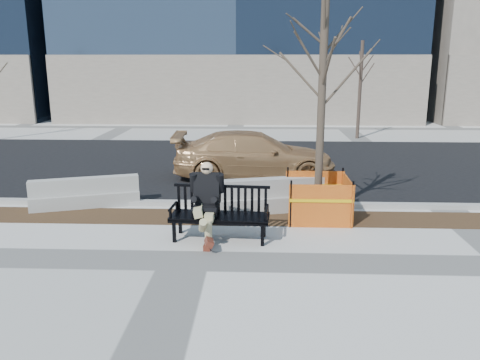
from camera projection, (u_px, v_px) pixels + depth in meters
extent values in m
plane|color=beige|center=(185.00, 261.00, 9.12)|extent=(120.00, 120.00, 0.00)
cube|color=#47301C|center=(201.00, 217.00, 11.64)|extent=(40.00, 1.20, 0.02)
cube|color=black|center=(221.00, 164.00, 17.65)|extent=(60.00, 10.40, 0.01)
cube|color=#9E9B93|center=(205.00, 204.00, 12.55)|extent=(60.00, 0.25, 0.12)
imported|color=#A57749|center=(254.00, 178.00, 15.56)|extent=(5.22, 2.33, 1.49)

